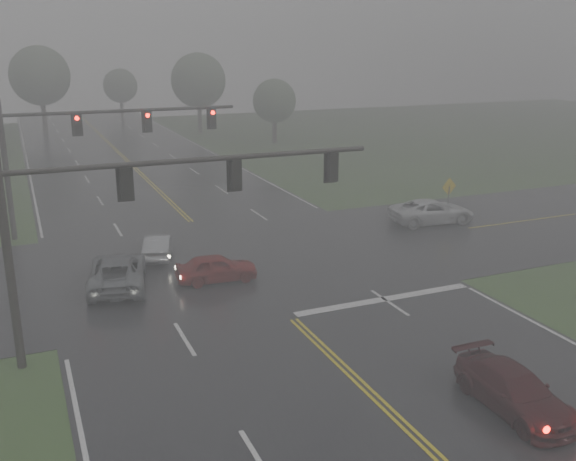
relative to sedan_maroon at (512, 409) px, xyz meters
name	(u,v)px	position (x,y,z in m)	size (l,w,h in m)	color
main_road	(244,273)	(-3.52, 14.65, 0.00)	(18.00, 160.00, 0.02)	black
cross_street	(231,261)	(-3.52, 16.65, 0.00)	(120.00, 14.00, 0.02)	black
stop_bar	(384,300)	(0.98, 9.05, 0.00)	(8.50, 0.50, 0.01)	silver
sedan_maroon	(512,409)	(0.00, 0.00, 0.00)	(1.78, 4.39, 1.27)	#34090C
sedan_red	(217,281)	(-5.08, 14.10, 0.00)	(1.53, 3.80, 1.29)	maroon
sedan_silver	(159,257)	(-6.83, 18.64, 0.00)	(1.30, 3.72, 1.23)	gray
car_grey	(119,287)	(-9.45, 15.16, 0.00)	(2.43, 5.27, 1.47)	slate
pickup_white	(431,223)	(10.17, 18.60, 0.00)	(2.43, 5.27, 1.46)	silver
signal_gantry_near	(131,205)	(-9.64, 8.77, 5.38)	(13.36, 0.34, 7.69)	black
signal_gantry_far	(81,138)	(-9.63, 25.09, 5.54)	(13.39, 0.40, 7.91)	black
sign_diamond_east	(449,192)	(11.55, 18.88, 1.82)	(1.12, 0.18, 2.70)	black
tree_ne_a	(198,81)	(8.08, 64.06, 6.37)	(6.59, 6.59, 9.69)	#2E251E
tree_n_mid	(40,76)	(-9.46, 72.00, 6.91)	(7.15, 7.15, 10.51)	#2E251E
tree_e_near	(274,101)	(13.61, 53.21, 4.61)	(4.78, 4.78, 7.02)	#2E251E
tree_n_far	(120,86)	(1.86, 83.99, 4.75)	(4.92, 4.92, 7.23)	#2E251E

